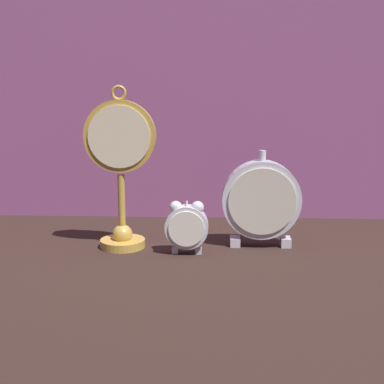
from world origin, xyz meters
name	(u,v)px	position (x,y,z in m)	size (l,w,h in m)	color
ground_plane	(190,258)	(0.00, 0.00, 0.00)	(4.00, 4.00, 0.00)	black
fabric_backdrop_drape	(196,65)	(0.00, 0.33, 0.37)	(1.51, 0.01, 0.73)	#8E4C7F
pocket_watch_on_stand	(121,171)	(-0.14, 0.07, 0.15)	(0.14, 0.09, 0.32)	gold
alarm_clock_twin_bell	(187,225)	(-0.01, 0.03, 0.06)	(0.08, 0.03, 0.10)	silver
mantel_clock_silver	(261,200)	(0.14, 0.08, 0.09)	(0.16, 0.04, 0.19)	silver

